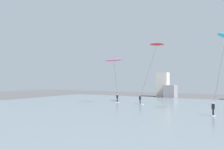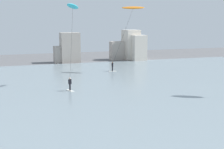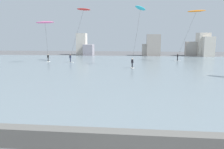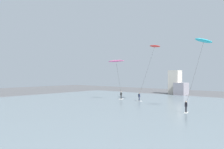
# 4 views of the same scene
# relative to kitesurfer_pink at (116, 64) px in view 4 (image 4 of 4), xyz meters

# --- Properties ---
(water_bay) EXTENTS (84.00, 52.00, 0.10)m
(water_bay) POSITION_rel_kitesurfer_pink_xyz_m (17.39, -6.57, -7.56)
(water_bay) COLOR gray
(water_bay) RESTS_ON ground
(kitesurfer_pink) EXTENTS (3.69, 4.33, 8.38)m
(kitesurfer_pink) POSITION_rel_kitesurfer_pink_xyz_m (0.00, 0.00, 0.00)
(kitesurfer_pink) COLOR silver
(kitesurfer_pink) RESTS_ON water_bay
(kitesurfer_cyan) EXTENTS (2.90, 5.37, 10.81)m
(kitesurfer_cyan) POSITION_rel_kitesurfer_pink_xyz_m (18.49, -2.77, 1.64)
(kitesurfer_cyan) COLOR silver
(kitesurfer_cyan) RESTS_ON water_bay
(kitesurfer_red) EXTENTS (5.47, 3.49, 11.42)m
(kitesurfer_red) POSITION_rel_kitesurfer_pink_xyz_m (6.87, 3.26, 2.77)
(kitesurfer_red) COLOR silver
(kitesurfer_red) RESTS_ON water_bay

